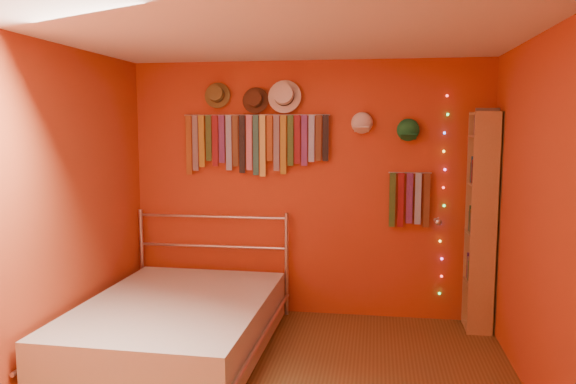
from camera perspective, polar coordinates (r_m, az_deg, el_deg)
The scene contains 15 objects.
back_wall at distance 5.53m, azimuth 2.00°, elevation 0.26°, with size 3.50×0.02×2.50m, color maroon.
right_wall at distance 3.91m, azimuth 24.98°, elevation -3.13°, with size 0.02×3.50×2.50m, color maroon.
left_wall at distance 4.46m, azimuth -23.91°, elevation -1.90°, with size 0.02×3.50×2.50m, color maroon.
ceiling at distance 3.81m, azimuth -1.25°, elevation 16.15°, with size 3.50×3.50×0.02m, color white.
tie_rack at distance 5.52m, azimuth -3.47°, elevation 5.26°, with size 1.45×0.03×0.61m.
small_tie_rack at distance 5.44m, azimuth 12.22°, elevation -0.58°, with size 0.40×0.03×0.53m.
fedora_olive at distance 5.59m, azimuth -7.28°, elevation 9.80°, with size 0.25×0.14×0.25m.
fedora_brown at distance 5.49m, azimuth -3.39°, elevation 9.37°, with size 0.26×0.14×0.25m.
fedora_white at distance 5.43m, azimuth -0.42°, elevation 9.79°, with size 0.32×0.18×0.32m.
cap_white at distance 5.40m, azimuth 7.51°, elevation 6.95°, with size 0.19×0.24×0.19m.
cap_green at distance 5.41m, azimuth 12.11°, elevation 6.17°, with size 0.19×0.24×0.19m.
fairy_lights at distance 5.49m, azimuth 15.49°, elevation -0.46°, with size 0.06×0.02×1.91m.
reading_lamp at distance 5.34m, azimuth 14.97°, elevation -2.92°, with size 0.07×0.28×0.08m.
bookshelf at distance 5.39m, azimuth 19.46°, elevation -2.79°, with size 0.25×0.34×2.00m.
bed at distance 4.86m, azimuth -11.30°, elevation -13.09°, with size 1.58×2.13×1.03m.
Camera 1 is at (0.67, -3.70, 1.88)m, focal length 35.00 mm.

